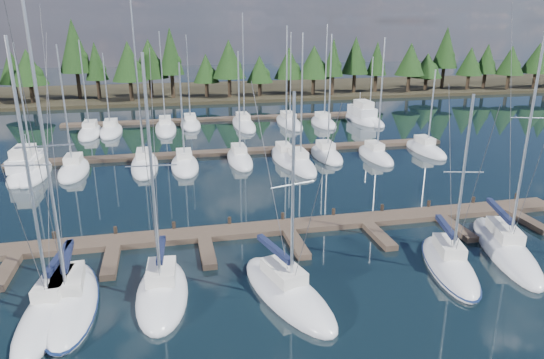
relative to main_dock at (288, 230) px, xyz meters
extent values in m
plane|color=black|center=(0.00, 12.64, -0.20)|extent=(260.00, 260.00, 0.00)
cube|color=#2B2518|center=(0.00, 72.64, 0.10)|extent=(220.00, 30.00, 0.60)
cube|color=#4D3D30|center=(0.00, 0.64, 0.00)|extent=(44.00, 2.00, 0.40)
cube|color=#4D3D30|center=(-18.00, -2.36, 0.00)|extent=(0.90, 4.00, 0.40)
cube|color=#4D3D30|center=(-12.00, -2.36, 0.00)|extent=(0.90, 4.00, 0.40)
cube|color=#4D3D30|center=(-6.00, -2.36, 0.00)|extent=(0.90, 4.00, 0.40)
cube|color=#4D3D30|center=(0.00, -2.36, 0.00)|extent=(0.90, 4.00, 0.40)
cube|color=#4D3D30|center=(6.00, -2.36, 0.00)|extent=(0.90, 4.00, 0.40)
cube|color=#4D3D30|center=(12.00, -2.36, 0.00)|extent=(0.90, 4.00, 0.40)
cube|color=#4D3D30|center=(18.00, -2.36, 0.00)|extent=(0.90, 4.00, 0.40)
cylinder|color=black|center=(-16.00, 1.64, 0.25)|extent=(0.26, 0.26, 0.90)
cylinder|color=black|center=(-12.00, 1.64, 0.25)|extent=(0.26, 0.26, 0.90)
cylinder|color=black|center=(-8.00, 1.64, 0.25)|extent=(0.26, 0.26, 0.90)
cylinder|color=black|center=(-4.00, 1.64, 0.25)|extent=(0.26, 0.26, 0.90)
cylinder|color=black|center=(0.00, 1.64, 0.25)|extent=(0.26, 0.26, 0.90)
cylinder|color=black|center=(4.00, 1.64, 0.25)|extent=(0.26, 0.26, 0.90)
cylinder|color=black|center=(8.00, 1.64, 0.25)|extent=(0.26, 0.26, 0.90)
cylinder|color=black|center=(12.00, 1.64, 0.25)|extent=(0.26, 0.26, 0.90)
cylinder|color=black|center=(16.00, 1.64, 0.25)|extent=(0.26, 0.26, 0.90)
cylinder|color=black|center=(20.00, 1.64, 0.25)|extent=(0.26, 0.26, 0.90)
cube|color=#4D3D30|center=(0.00, 22.64, 0.00)|extent=(50.00, 1.80, 0.40)
cube|color=#4D3D30|center=(0.00, 42.64, 0.00)|extent=(46.00, 1.80, 0.40)
ellipsoid|color=silver|center=(-14.43, -6.90, -0.05)|extent=(3.63, 9.67, 1.90)
cube|color=silver|center=(-14.38, -6.43, 1.15)|extent=(1.73, 3.16, 0.70)
cylinder|color=silver|center=(-14.49, -7.36, 7.26)|extent=(0.18, 0.18, 12.93)
cylinder|color=silver|center=(-14.24, -5.30, 1.90)|extent=(0.63, 4.13, 0.12)
cube|color=#131934|center=(-14.24, -5.30, 2.05)|extent=(0.84, 3.97, 0.30)
cylinder|color=silver|center=(-14.49, -7.36, 7.91)|extent=(2.23, 0.35, 0.07)
cylinder|color=#3F3F44|center=(-14.74, -9.38, 7.11)|extent=(0.54, 4.06, 13.23)
cylinder|color=#3F3F44|center=(-14.18, -4.88, 7.11)|extent=(0.65, 4.99, 13.24)
ellipsoid|color=silver|center=(-13.71, -6.61, -0.05)|extent=(3.49, 9.03, 1.90)
cube|color=silver|center=(-13.74, -6.17, 1.15)|extent=(1.78, 2.94, 0.70)
cylinder|color=silver|center=(-13.68, -7.05, 7.98)|extent=(0.17, 0.17, 14.38)
cylinder|color=silver|center=(-13.82, -5.11, 1.90)|extent=(0.40, 3.89, 0.12)
cube|color=#131934|center=(-13.82, -5.11, 2.05)|extent=(0.61, 3.73, 0.30)
cylinder|color=silver|center=(-13.68, -7.05, 8.70)|extent=(2.58, 0.25, 0.07)
cylinder|color=#3F3F44|center=(-13.54, -8.95, 7.83)|extent=(0.30, 3.82, 14.68)
cylinder|color=#3F3F44|center=(-13.84, -4.71, 7.83)|extent=(0.37, 4.71, 14.68)
ellipsoid|color=#0C1A3F|center=(-13.71, -6.61, 0.02)|extent=(3.63, 9.39, 0.18)
ellipsoid|color=silver|center=(-8.87, -6.79, -0.05)|extent=(3.26, 7.78, 1.90)
cube|color=silver|center=(-8.85, -6.41, 1.15)|extent=(1.68, 2.53, 0.70)
cylinder|color=silver|center=(-8.89, -7.17, 6.86)|extent=(0.17, 0.17, 12.13)
cylinder|color=silver|center=(-8.79, -5.49, 1.90)|extent=(0.33, 3.35, 0.12)
cube|color=#131934|center=(-8.79, -5.49, 2.05)|extent=(0.55, 3.22, 0.30)
cylinder|color=silver|center=(-8.89, -7.17, 7.47)|extent=(2.51, 0.23, 0.07)
cylinder|color=#3F3F44|center=(-9.00, -8.80, 6.71)|extent=(0.23, 3.30, 12.44)
cylinder|color=#3F3F44|center=(-8.77, -5.15, 6.71)|extent=(0.28, 4.06, 12.44)
ellipsoid|color=silver|center=(-2.12, -8.21, -0.05)|extent=(5.05, 9.33, 1.90)
cube|color=silver|center=(-2.24, -7.78, 1.15)|extent=(2.23, 3.15, 0.70)
cylinder|color=silver|center=(-2.00, -8.64, 5.96)|extent=(0.20, 0.20, 10.33)
cylinder|color=silver|center=(-2.53, -6.75, 1.90)|extent=(1.16, 3.81, 0.12)
cube|color=#131934|center=(-2.53, -6.75, 2.05)|extent=(1.34, 3.70, 0.30)
cylinder|color=silver|center=(-2.00, -8.64, 6.48)|extent=(2.42, 0.73, 0.07)
cylinder|color=#3F3F44|center=(-1.49, -10.49, 5.81)|extent=(1.06, 3.73, 10.64)
cylinder|color=#3F3F44|center=(-2.63, -6.37, 5.81)|extent=(1.30, 4.59, 10.64)
ellipsoid|color=silver|center=(8.31, -7.35, -0.05)|extent=(4.35, 8.34, 1.90)
cube|color=silver|center=(8.41, -6.96, 1.15)|extent=(1.94, 2.81, 0.70)
cylinder|color=silver|center=(8.22, -7.74, 5.68)|extent=(0.19, 0.19, 9.77)
cylinder|color=silver|center=(8.65, -6.04, 1.90)|extent=(0.98, 3.43, 0.12)
cube|color=#131934|center=(8.65, -6.04, 2.05)|extent=(1.16, 3.34, 0.30)
cylinder|color=silver|center=(8.22, -7.74, 6.17)|extent=(2.17, 0.61, 0.07)
cylinder|color=#3F3F44|center=(7.79, -9.40, 5.53)|extent=(0.88, 3.36, 10.08)
cylinder|color=#3F3F44|center=(8.74, -5.69, 5.53)|extent=(1.08, 4.14, 10.08)
ellipsoid|color=#0C1A3F|center=(8.31, -7.35, 0.02)|extent=(4.52, 8.68, 0.18)
ellipsoid|color=silver|center=(13.17, -6.09, -0.05)|extent=(5.49, 10.66, 1.90)
cube|color=silver|center=(13.33, -5.60, 1.15)|extent=(2.32, 3.59, 0.70)
cylinder|color=silver|center=(13.02, -6.59, 8.12)|extent=(0.20, 0.20, 14.66)
cylinder|color=silver|center=(13.69, -4.41, 1.90)|extent=(1.46, 4.40, 0.12)
cube|color=#131934|center=(13.69, -4.41, 2.05)|extent=(1.62, 4.27, 0.30)
cylinder|color=silver|center=(13.02, -6.59, 8.86)|extent=(2.22, 0.74, 0.07)
cylinder|color=#3F3F44|center=(13.83, -3.96, 7.97)|extent=(1.65, 5.29, 14.97)
ellipsoid|color=silver|center=(-21.02, 18.58, -0.05)|extent=(2.60, 8.63, 1.90)
cube|color=silver|center=(-21.02, 19.01, 1.15)|extent=(1.43, 2.76, 0.70)
cylinder|color=silver|center=(-21.02, 18.15, 6.65)|extent=(0.16, 0.16, 11.70)
ellipsoid|color=silver|center=(-17.45, 18.78, -0.05)|extent=(2.77, 8.09, 1.90)
cube|color=silver|center=(-17.45, 19.18, 1.15)|extent=(1.52, 2.59, 0.70)
cylinder|color=silver|center=(-17.45, 18.37, 6.54)|extent=(0.16, 0.16, 11.49)
ellipsoid|color=silver|center=(-10.55, 19.20, -0.05)|extent=(2.76, 9.69, 1.90)
cube|color=silver|center=(-10.55, 19.68, 1.15)|extent=(1.52, 3.10, 0.70)
cylinder|color=silver|center=(-10.55, 18.71, 8.59)|extent=(0.16, 0.16, 15.59)
ellipsoid|color=silver|center=(-6.47, 18.22, -0.05)|extent=(2.82, 8.18, 1.90)
cube|color=silver|center=(-6.47, 18.63, 1.15)|extent=(1.55, 2.62, 0.70)
cylinder|color=silver|center=(-6.47, 17.81, 5.66)|extent=(0.16, 0.16, 9.73)
ellipsoid|color=silver|center=(-0.55, 19.22, -0.05)|extent=(2.52, 8.41, 1.90)
cube|color=silver|center=(-0.55, 19.64, 1.15)|extent=(1.38, 2.69, 0.70)
cylinder|color=silver|center=(-0.55, 18.80, 6.12)|extent=(0.16, 0.16, 10.64)
ellipsoid|color=silver|center=(4.43, 18.86, -0.05)|extent=(2.46, 8.61, 1.90)
cube|color=silver|center=(4.43, 19.29, 1.15)|extent=(1.35, 2.76, 0.70)
cylinder|color=silver|center=(4.43, 18.43, 7.34)|extent=(0.16, 0.16, 13.09)
ellipsoid|color=silver|center=(5.25, 15.95, -0.05)|extent=(2.69, 9.00, 1.90)
cube|color=silver|center=(5.25, 16.40, 1.15)|extent=(1.48, 2.88, 0.70)
cylinder|color=silver|center=(5.25, 15.50, 7.03)|extent=(0.16, 0.16, 12.47)
ellipsoid|color=silver|center=(9.19, 18.84, -0.05)|extent=(2.81, 7.65, 1.90)
cube|color=silver|center=(9.19, 19.22, 1.15)|extent=(1.55, 2.45, 0.70)
cylinder|color=silver|center=(9.19, 18.45, 6.92)|extent=(0.16, 0.16, 12.26)
ellipsoid|color=silver|center=(14.43, 17.39, -0.05)|extent=(2.43, 7.83, 1.90)
cube|color=silver|center=(14.43, 17.79, 1.15)|extent=(1.34, 2.51, 0.70)
cylinder|color=silver|center=(14.43, 17.00, 6.75)|extent=(0.16, 0.16, 11.91)
ellipsoid|color=silver|center=(21.26, 18.64, -0.05)|extent=(2.60, 8.13, 1.90)
cube|color=silver|center=(21.26, 19.05, 1.15)|extent=(1.43, 2.60, 0.70)
cylinder|color=silver|center=(21.26, 18.24, 5.02)|extent=(0.16, 0.16, 8.45)
ellipsoid|color=silver|center=(-18.16, 36.62, -0.05)|extent=(2.89, 9.40, 1.90)
cube|color=silver|center=(-18.16, 37.09, 1.15)|extent=(1.59, 3.01, 0.70)
cylinder|color=silver|center=(-18.16, 36.15, 6.44)|extent=(0.16, 0.16, 11.28)
ellipsoid|color=silver|center=(-15.52, 37.03, -0.05)|extent=(2.92, 9.37, 1.90)
cube|color=silver|center=(-15.52, 37.50, 1.15)|extent=(1.61, 3.00, 0.70)
cylinder|color=silver|center=(-15.52, 36.57, 5.61)|extent=(0.16, 0.16, 9.62)
ellipsoid|color=silver|center=(-8.22, 37.31, -0.05)|extent=(2.89, 11.06, 1.90)
cube|color=silver|center=(-8.22, 37.86, 1.15)|extent=(1.59, 3.54, 0.70)
cylinder|color=silver|center=(-8.22, 36.76, 6.91)|extent=(0.16, 0.16, 12.22)
ellipsoid|color=silver|center=(-4.69, 38.99, -0.05)|extent=(2.88, 8.10, 1.90)
cube|color=silver|center=(-4.69, 39.39, 1.15)|extent=(1.58, 2.59, 0.70)
cylinder|color=silver|center=(-4.69, 38.58, 6.68)|extent=(0.16, 0.16, 11.77)
ellipsoid|color=silver|center=(2.91, 37.71, -0.05)|extent=(2.90, 11.54, 1.90)
cube|color=silver|center=(2.91, 38.29, 1.15)|extent=(1.59, 3.69, 0.70)
cylinder|color=silver|center=(2.91, 37.14, 8.10)|extent=(0.16, 0.16, 14.60)
ellipsoid|color=silver|center=(9.64, 37.43, -0.05)|extent=(2.99, 10.85, 1.90)
cube|color=silver|center=(9.64, 37.97, 1.15)|extent=(1.64, 3.47, 0.70)
cylinder|color=silver|center=(9.64, 36.89, 6.83)|extent=(0.16, 0.16, 12.07)
ellipsoid|color=silver|center=(14.49, 36.10, -0.05)|extent=(2.99, 7.98, 1.90)
cube|color=silver|center=(14.49, 36.50, 1.15)|extent=(1.64, 2.55, 0.70)
cylinder|color=silver|center=(14.49, 35.70, 7.36)|extent=(0.16, 0.16, 13.13)
ellipsoid|color=silver|center=(21.82, 36.88, -0.05)|extent=(2.75, 10.51, 1.90)
cube|color=silver|center=(21.82, 37.40, 1.15)|extent=(1.51, 3.36, 0.70)
cylinder|color=silver|center=(21.82, 36.35, 5.10)|extent=(0.16, 0.16, 8.61)
ellipsoid|color=silver|center=(-21.83, 19.19, -0.10)|extent=(3.32, 9.50, 1.89)
cube|color=silver|center=(-21.83, 19.19, 1.16)|extent=(2.46, 5.24, 1.26)
cube|color=silver|center=(-21.84, 18.72, 2.21)|extent=(1.79, 3.34, 0.94)
cylinder|color=silver|center=(-21.81, 20.14, 2.84)|extent=(0.08, 0.08, 1.68)
ellipsoid|color=silver|center=(21.14, 37.68, -0.10)|extent=(3.47, 10.28, 2.05)
cube|color=silver|center=(21.14, 37.68, 1.28)|extent=(2.59, 5.66, 1.37)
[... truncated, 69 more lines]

